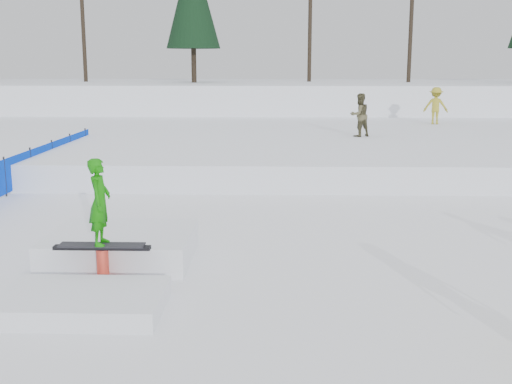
{
  "coord_description": "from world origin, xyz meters",
  "views": [
    {
      "loc": [
        0.87,
        -10.42,
        3.63
      ],
      "look_at": [
        0.5,
        2.0,
        1.1
      ],
      "focal_mm": 45.0,
      "sensor_mm": 36.0,
      "label": 1
    }
  ],
  "objects_px": {
    "walker_ygreen": "(436,106)",
    "walker_olive": "(360,115)",
    "safety_fence": "(5,177)",
    "jib_rail_feature": "(112,256)"
  },
  "relations": [
    {
      "from": "walker_olive",
      "to": "walker_ygreen",
      "type": "relative_size",
      "value": 0.98
    },
    {
      "from": "safety_fence",
      "to": "walker_ygreen",
      "type": "xyz_separation_m",
      "value": [
        14.75,
        12.83,
        1.09
      ]
    },
    {
      "from": "safety_fence",
      "to": "jib_rail_feature",
      "type": "height_order",
      "value": "jib_rail_feature"
    },
    {
      "from": "walker_olive",
      "to": "safety_fence",
      "type": "bearing_deg",
      "value": 8.24
    },
    {
      "from": "walker_ygreen",
      "to": "jib_rail_feature",
      "type": "relative_size",
      "value": 0.38
    },
    {
      "from": "walker_olive",
      "to": "walker_ygreen",
      "type": "height_order",
      "value": "walker_ygreen"
    },
    {
      "from": "walker_ygreen",
      "to": "walker_olive",
      "type": "bearing_deg",
      "value": 70.29
    },
    {
      "from": "jib_rail_feature",
      "to": "walker_ygreen",
      "type": "bearing_deg",
      "value": 61.98
    },
    {
      "from": "safety_fence",
      "to": "walker_olive",
      "type": "bearing_deg",
      "value": 36.03
    },
    {
      "from": "safety_fence",
      "to": "walker_ygreen",
      "type": "bearing_deg",
      "value": 41.01
    }
  ]
}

